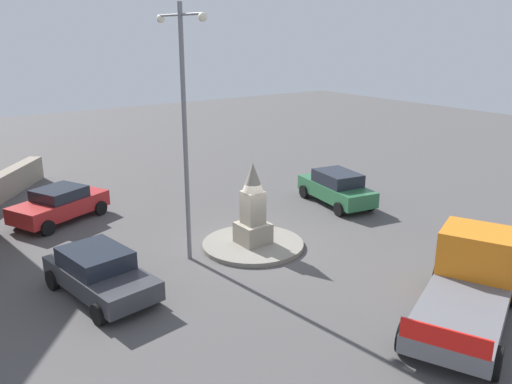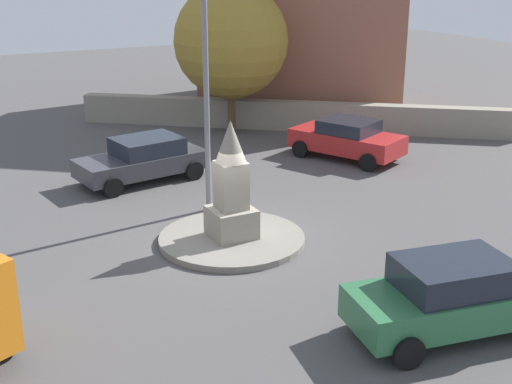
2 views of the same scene
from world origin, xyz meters
The scene contains 8 objects.
ground_plane centered at (0.00, 0.00, 0.00)m, with size 80.00×80.00×0.00m, color #4F4C4C.
traffic_island centered at (0.00, 0.00, 0.09)m, with size 3.88×3.88×0.17m, color gray.
monument centered at (0.00, 0.00, 1.50)m, with size 1.12×1.12×3.14m.
streetlamp centered at (0.44, 2.50, 5.26)m, with size 3.12×0.28×8.81m.
car_red_near_island centered at (7.21, 5.14, 0.77)m, with size 3.37×4.50×1.48m.
car_green_passing centered at (1.94, -6.22, 0.82)m, with size 4.53×2.48×1.60m.
car_dark_grey_waiting centered at (-0.36, 6.08, 0.76)m, with size 4.48×2.58×1.47m.
truck_orange_approaching centered at (-7.71, -2.22, 1.03)m, with size 4.26×6.02×2.22m.
Camera 1 is at (-15.22, 10.73, 7.90)m, focal length 36.81 mm.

